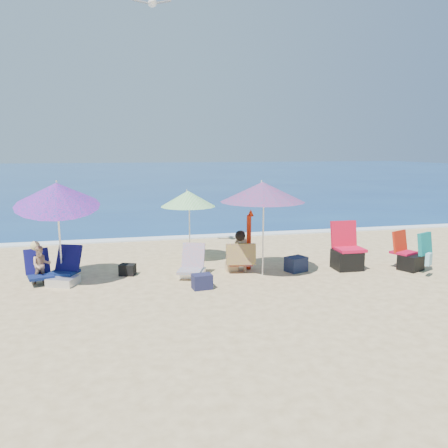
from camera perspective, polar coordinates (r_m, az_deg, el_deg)
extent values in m
plane|color=#D8BC84|center=(9.18, 3.28, -7.73)|extent=(120.00, 120.00, 0.00)
cube|color=navy|center=(53.54, -10.56, 6.43)|extent=(120.00, 80.00, 0.12)
cube|color=white|center=(14.00, -2.64, -1.60)|extent=(120.00, 0.50, 0.04)
cylinder|color=silver|center=(9.65, 5.03, -1.07)|extent=(0.04, 0.04, 1.91)
cone|color=#CD1B55|center=(9.53, 4.96, 4.12)|extent=(1.95, 1.95, 0.43)
cylinder|color=white|center=(9.52, 4.82, 5.27)|extent=(0.03, 0.03, 0.11)
cylinder|color=white|center=(10.86, -4.43, -0.64)|extent=(0.03, 0.03, 1.62)
cone|color=green|center=(10.78, -4.63, 3.26)|extent=(1.41, 1.41, 0.38)
cylinder|color=silver|center=(10.79, -4.79, 4.17)|extent=(0.03, 0.03, 0.10)
cylinder|color=white|center=(9.72, -20.29, -1.57)|extent=(0.09, 0.50, 1.85)
cone|color=#BC1AA4|center=(9.41, -20.60, 3.58)|extent=(1.81, 1.87, 0.86)
cylinder|color=silver|center=(9.39, -20.64, 4.87)|extent=(0.04, 0.06, 0.13)
cylinder|color=#A8210C|center=(10.18, 3.19, -2.37)|extent=(0.11, 0.11, 1.25)
cone|color=red|center=(10.12, 3.44, 1.45)|extent=(0.16, 0.16, 0.16)
cube|color=#0D1E4C|center=(9.94, -19.76, -5.84)|extent=(0.65, 0.62, 0.06)
cube|color=#0B0B40|center=(9.95, -19.24, -4.14)|extent=(0.59, 0.48, 0.55)
cube|color=silver|center=(9.69, -19.89, -6.87)|extent=(0.68, 0.64, 0.16)
cube|color=#D65D4B|center=(9.51, -4.41, -6.04)|extent=(0.61, 0.57, 0.06)
cube|color=#EB5F52|center=(9.77, -3.94, -3.99)|extent=(0.56, 0.43, 0.52)
cube|color=white|center=(9.73, -4.01, -6.26)|extent=(0.63, 0.59, 0.16)
cube|color=red|center=(10.59, 15.76, -3.13)|extent=(0.63, 0.57, 0.07)
cube|color=red|center=(10.75, 15.07, -1.23)|extent=(0.62, 0.19, 0.62)
cube|color=black|center=(10.62, 15.47, -4.44)|extent=(0.61, 0.55, 0.44)
cube|color=#AD0C30|center=(11.10, 21.99, -3.39)|extent=(0.64, 0.61, 0.05)
cube|color=#B0200C|center=(11.11, 21.58, -2.05)|extent=(0.51, 0.33, 0.50)
cube|color=black|center=(11.04, 22.80, -4.56)|extent=(0.61, 0.59, 0.35)
cube|color=#097A78|center=(10.78, 24.33, -2.33)|extent=(0.47, 0.33, 0.50)
cube|color=#81C1CF|center=(10.52, 24.73, -4.12)|extent=(0.21, 0.18, 0.27)
imported|color=tan|center=(10.02, 2.19, -3.46)|extent=(0.38, 0.28, 0.94)
cube|color=#320D5E|center=(10.11, 2.10, -4.98)|extent=(0.59, 0.54, 0.06)
cube|color=#360E68|center=(9.85, 2.17, -3.87)|extent=(0.68, 0.33, 0.48)
sphere|color=black|center=(9.84, 2.08, -1.51)|extent=(0.23, 0.23, 0.23)
imported|color=tan|center=(9.84, -22.35, -4.89)|extent=(0.45, 0.40, 0.79)
cube|color=#0D1A4A|center=(9.83, -22.38, -6.24)|extent=(0.58, 0.54, 0.06)
cube|color=#0C0C44|center=(10.04, -22.83, -4.42)|extent=(0.54, 0.40, 0.51)
sphere|color=#CDBF76|center=(9.86, -23.03, -2.57)|extent=(0.19, 0.19, 0.19)
cube|color=#1B1D3B|center=(8.87, -2.83, -7.37)|extent=(0.41, 0.31, 0.29)
cube|color=black|center=(10.02, -12.25, -5.73)|extent=(0.39, 0.34, 0.24)
cube|color=tan|center=(10.12, 0.97, -5.42)|extent=(0.26, 0.19, 0.22)
cube|color=#191F38|center=(10.21, 9.21, -5.09)|extent=(0.54, 0.47, 0.33)
ellipsoid|color=white|center=(11.32, -9.16, 26.12)|extent=(0.25, 0.42, 0.15)
cube|color=gray|center=(11.33, -10.58, 26.18)|extent=(0.41, 0.17, 0.09)
cube|color=gray|center=(11.29, -7.89, 26.31)|extent=(0.41, 0.17, 0.09)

